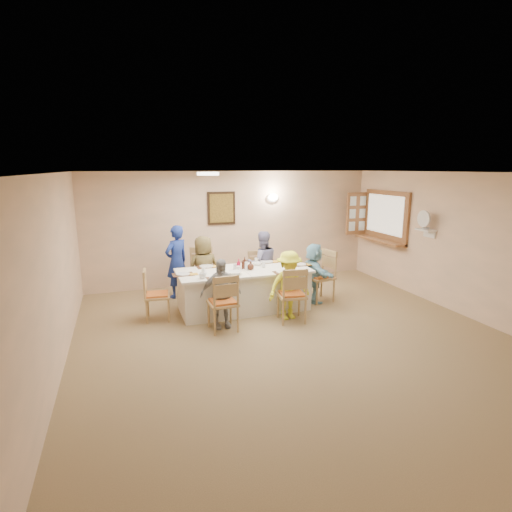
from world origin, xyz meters
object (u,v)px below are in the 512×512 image
object	(u,v)px
dining_table	(244,290)
chair_front_right	(292,294)
chair_left_end	(157,294)
diner_back_right	(262,264)
serving_hatch	(386,217)
chair_right_end	(320,276)
chair_back_right	(260,273)
condiment_ketchup	(239,264)
diner_right_end	(314,273)
diner_front_left	(221,293)
chair_back_left	(203,274)
desk_fan	(425,222)
caregiver	(177,262)
diner_front_right	(289,285)
diner_back_left	(204,269)
chair_front_left	(223,302)

from	to	relation	value
dining_table	chair_front_right	xyz separation A→B (m)	(0.60, -0.80, 0.10)
chair_left_end	diner_back_right	bearing A→B (deg)	-65.91
serving_hatch	chair_right_end	world-z (taller)	serving_hatch
chair_back_right	diner_back_right	world-z (taller)	diner_back_right
condiment_ketchup	chair_back_right	bearing A→B (deg)	48.67
condiment_ketchup	diner_right_end	bearing A→B (deg)	-0.43
diner_right_end	condiment_ketchup	xyz separation A→B (m)	(-1.51, 0.01, 0.28)
chair_left_end	diner_front_left	distance (m)	1.18
chair_back_right	chair_front_right	xyz separation A→B (m)	(0.00, -1.60, 0.04)
chair_back_left	condiment_ketchup	distance (m)	1.00
desk_fan	caregiver	distance (m)	4.90
diner_front_left	diner_front_right	bearing A→B (deg)	-1.63
desk_fan	serving_hatch	bearing A→B (deg)	85.34
serving_hatch	chair_back_left	xyz separation A→B (m)	(-4.17, 0.03, -0.98)
caregiver	diner_front_left	bearing A→B (deg)	72.26
diner_back_right	diner_front_right	distance (m)	1.36
chair_front_right	diner_front_right	size ratio (longest dim) A/B	0.81
chair_front_right	diner_right_end	distance (m)	1.15
diner_back_right	diner_front_left	world-z (taller)	diner_back_right
chair_front_right	diner_back_left	world-z (taller)	diner_back_left
diner_front_right	caregiver	bearing A→B (deg)	125.63
chair_left_end	serving_hatch	bearing A→B (deg)	-74.88
chair_left_end	condiment_ketchup	bearing A→B (deg)	-83.01
diner_right_end	caregiver	bearing A→B (deg)	66.21
diner_front_right	caregiver	size ratio (longest dim) A/B	0.82
dining_table	diner_front_right	bearing A→B (deg)	-48.58
diner_front_left	diner_front_right	xyz separation A→B (m)	(1.20, 0.00, 0.02)
serving_hatch	chair_front_left	xyz separation A→B (m)	(-4.17, -1.57, -1.02)
diner_back_left	diner_back_right	size ratio (longest dim) A/B	0.98
desk_fan	diner_front_right	size ratio (longest dim) A/B	0.25
chair_front_left	dining_table	bearing A→B (deg)	-128.98
chair_right_end	chair_back_left	bearing A→B (deg)	-119.08
dining_table	condiment_ketchup	xyz separation A→B (m)	(-0.09, 0.01, 0.48)
caregiver	diner_back_right	bearing A→B (deg)	132.55
chair_left_end	desk_fan	bearing A→B (deg)	-90.05
serving_hatch	diner_right_end	size ratio (longest dim) A/B	1.29
desk_fan	diner_front_left	world-z (taller)	desk_fan
chair_right_end	diner_front_right	xyz separation A→B (m)	(-0.95, -0.68, 0.09)
dining_table	chair_front_left	bearing A→B (deg)	-126.87
diner_front_left	condiment_ketchup	bearing A→B (deg)	52.14
diner_right_end	diner_front_left	bearing A→B (deg)	109.78
dining_table	diner_right_end	size ratio (longest dim) A/B	2.07
diner_front_left	serving_hatch	bearing A→B (deg)	17.58
chair_front_right	diner_right_end	world-z (taller)	diner_right_end
desk_fan	chair_front_right	distance (m)	3.06
chair_left_end	diner_back_right	world-z (taller)	diner_back_right
diner_front_right	caregiver	world-z (taller)	caregiver
chair_front_left	chair_front_right	size ratio (longest dim) A/B	0.99
condiment_ketchup	dining_table	bearing A→B (deg)	-7.00
diner_front_right	caregiver	distance (m)	2.47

